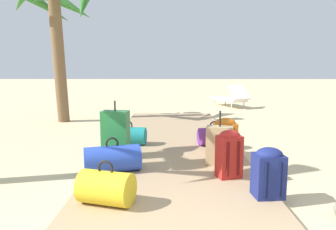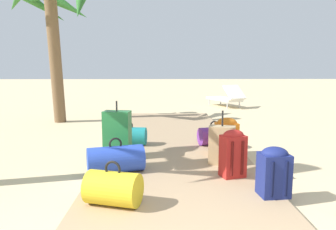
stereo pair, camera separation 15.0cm
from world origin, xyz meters
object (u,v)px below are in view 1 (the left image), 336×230
object	(u,v)px
duffel_bag_purple	(214,136)
suitcase_tan	(219,145)
backpack_navy	(268,171)
backpack_red	(229,153)
backpack_orange	(225,135)
duffel_bag_teal	(128,136)
duffel_bag_yellow	(106,188)
suitcase_green	(116,134)
palm_tree_far_left	(56,14)
lounge_chair	(231,98)
duffel_bag_blue	(112,159)

from	to	relation	value
duffel_bag_purple	suitcase_tan	bearing A→B (deg)	-93.84
backpack_navy	backpack_red	distance (m)	0.66
backpack_orange	duffel_bag_purple	size ratio (longest dim) A/B	0.97
duffel_bag_purple	duffel_bag_teal	xyz separation A→B (m)	(-1.45, 0.02, 0.00)
duffel_bag_yellow	suitcase_green	xyz separation A→B (m)	(-0.17, 1.61, 0.18)
duffel_bag_yellow	palm_tree_far_left	distance (m)	5.97
duffel_bag_yellow	duffel_bag_teal	bearing A→B (deg)	92.40
backpack_orange	backpack_red	world-z (taller)	backpack_red
lounge_chair	palm_tree_far_left	bearing A→B (deg)	-147.61
palm_tree_far_left	lounge_chair	distance (m)	6.14
suitcase_green	backpack_navy	bearing A→B (deg)	-38.40
duffel_bag_yellow	backpack_red	xyz separation A→B (m)	(1.32, 0.78, 0.14)
duffel_bag_purple	backpack_orange	bearing A→B (deg)	-80.18
suitcase_green	lounge_chair	world-z (taller)	suitcase_green
duffel_bag_purple	backpack_red	size ratio (longest dim) A/B	0.99
backpack_navy	palm_tree_far_left	size ratio (longest dim) A/B	0.15
suitcase_green	palm_tree_far_left	size ratio (longest dim) A/B	0.24
duffel_bag_teal	backpack_navy	bearing A→B (deg)	-52.32
backpack_orange	lounge_chair	bearing A→B (deg)	78.82
suitcase_green	duffel_bag_yellow	bearing A→B (deg)	-83.85
palm_tree_far_left	duffel_bag_purple	bearing A→B (deg)	-37.35
duffel_bag_purple	backpack_red	distance (m)	1.62
suitcase_green	suitcase_tan	xyz separation A→B (m)	(1.45, -0.31, -0.08)
duffel_bag_blue	duffel_bag_purple	world-z (taller)	duffel_bag_blue
palm_tree_far_left	lounge_chair	size ratio (longest dim) A/B	2.07
duffel_bag_teal	backpack_red	world-z (taller)	backpack_red
backpack_navy	duffel_bag_teal	distance (m)	2.80
suitcase_tan	duffel_bag_yellow	bearing A→B (deg)	-134.63
duffel_bag_teal	lounge_chair	xyz separation A→B (m)	(2.78, 5.69, 0.10)
backpack_navy	duffel_bag_yellow	world-z (taller)	backpack_navy
backpack_navy	suitcase_green	size ratio (longest dim) A/B	0.62
duffel_bag_purple	duffel_bag_blue	bearing A→B (deg)	-135.71
duffel_bag_teal	lounge_chair	size ratio (longest dim) A/B	0.38
backpack_navy	palm_tree_far_left	world-z (taller)	palm_tree_far_left
backpack_orange	backpack_navy	bearing A→B (deg)	-84.36
duffel_bag_blue	duffel_bag_yellow	distance (m)	0.97
duffel_bag_purple	suitcase_tan	xyz separation A→B (m)	(-0.07, -1.10, 0.11)
duffel_bag_blue	backpack_orange	xyz separation A→B (m)	(1.56, 0.87, 0.12)
backpack_red	duffel_bag_purple	bearing A→B (deg)	88.77
suitcase_tan	palm_tree_far_left	world-z (taller)	palm_tree_far_left
backpack_orange	duffel_bag_yellow	xyz separation A→B (m)	(-1.45, -1.83, -0.12)
backpack_orange	lounge_chair	distance (m)	6.38
palm_tree_far_left	backpack_red	bearing A→B (deg)	-51.10
backpack_red	palm_tree_far_left	distance (m)	5.92
duffel_bag_yellow	suitcase_green	size ratio (longest dim) A/B	0.70
duffel_bag_yellow	suitcase_tan	distance (m)	1.82
lounge_chair	backpack_orange	bearing A→B (deg)	-101.18
duffel_bag_blue	backpack_orange	bearing A→B (deg)	29.09
palm_tree_far_left	suitcase_tan	bearing A→B (deg)	-47.80
duffel_bag_purple	palm_tree_far_left	xyz separation A→B (m)	(-3.48, 2.65, 2.39)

